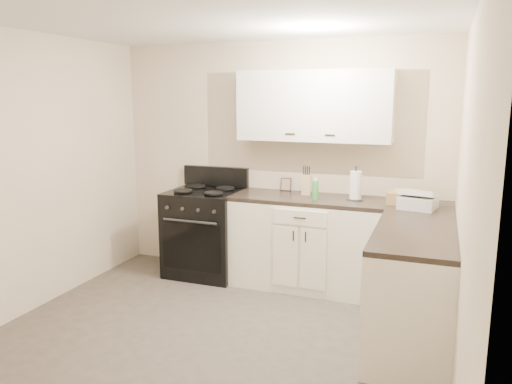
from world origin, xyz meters
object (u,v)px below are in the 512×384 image
(knife_block, at_px, (306,185))
(wicker_basket, at_px, (407,198))
(stove, at_px, (205,233))
(countertop_grill, at_px, (418,202))
(paper_towel, at_px, (356,186))

(knife_block, bearing_deg, wicker_basket, -16.96)
(stove, height_order, countertop_grill, countertop_grill)
(stove, distance_m, paper_towel, 1.72)
(knife_block, distance_m, paper_towel, 0.52)
(stove, xyz_separation_m, wicker_basket, (2.09, 0.02, 0.54))
(countertop_grill, bearing_deg, knife_block, 177.61)
(stove, height_order, knife_block, knife_block)
(wicker_basket, bearing_deg, countertop_grill, -54.62)
(knife_block, height_order, countertop_grill, knife_block)
(knife_block, relative_size, wicker_basket, 0.61)
(paper_towel, distance_m, wicker_basket, 0.50)
(paper_towel, distance_m, countertop_grill, 0.63)
(knife_block, xyz_separation_m, paper_towel, (0.52, -0.08, 0.04))
(knife_block, xyz_separation_m, countertop_grill, (1.11, -0.27, -0.05))
(knife_block, relative_size, paper_towel, 0.73)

